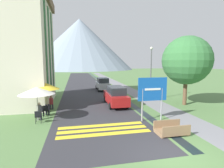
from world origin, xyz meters
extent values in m
plane|color=#517542|center=(0.00, 20.00, 0.00)|extent=(160.00, 160.00, 0.00)
cube|color=#2D2D33|center=(-2.50, 30.00, 0.00)|extent=(6.40, 60.00, 0.01)
cube|color=slate|center=(3.60, 30.00, 0.00)|extent=(2.20, 60.00, 0.01)
cube|color=black|center=(1.20, 30.00, 0.00)|extent=(0.60, 60.00, 0.00)
cube|color=yellow|center=(-2.50, 3.03, 0.01)|extent=(5.44, 0.44, 0.01)
cube|color=yellow|center=(-2.50, 3.73, 0.01)|extent=(5.44, 0.44, 0.01)
cube|color=yellow|center=(-2.50, 4.43, 0.01)|extent=(5.44, 0.44, 0.01)
cone|color=gray|center=(-1.09, 96.39, 14.12)|extent=(59.53, 59.53, 28.25)
cube|color=beige|center=(-9.40, 12.00, 5.31)|extent=(5.77, 7.67, 10.62)
cube|color=#285633|center=(-6.49, 9.89, 5.31)|extent=(0.06, 0.70, 7.97)
cube|color=#285633|center=(-6.49, 12.00, 5.31)|extent=(0.06, 0.70, 7.97)
cube|color=#285633|center=(-6.49, 14.11, 5.31)|extent=(0.06, 0.70, 7.97)
cylinder|color=gray|center=(0.37, 4.69, 1.14)|extent=(0.10, 0.10, 2.28)
cylinder|color=gray|center=(1.81, 4.69, 1.14)|extent=(0.10, 0.10, 2.28)
cube|color=#1451AD|center=(1.09, 4.67, 2.23)|extent=(2.10, 0.05, 1.60)
cube|color=white|center=(1.09, 4.64, 2.23)|extent=(1.16, 0.02, 0.14)
cube|color=#846647|center=(1.20, 2.31, 0.14)|extent=(1.70, 1.10, 0.12)
cube|color=#846647|center=(1.20, 1.80, 0.43)|extent=(1.70, 0.08, 0.45)
cube|color=#846647|center=(1.20, 2.82, 0.43)|extent=(1.70, 0.08, 0.45)
cube|color=#846647|center=(0.43, 2.31, 0.04)|extent=(0.16, 0.99, 0.08)
cube|color=#846647|center=(1.97, 2.31, 0.04)|extent=(0.16, 0.99, 0.08)
cube|color=#A31919|center=(-0.40, 9.46, 0.72)|extent=(1.61, 4.30, 0.84)
cube|color=#23282D|center=(-0.40, 9.25, 1.48)|extent=(1.37, 2.36, 0.68)
cylinder|color=black|center=(-1.17, 10.79, 0.30)|extent=(0.18, 0.60, 0.60)
cylinder|color=black|center=(0.37, 10.79, 0.30)|extent=(0.18, 0.60, 0.60)
cylinder|color=black|center=(-1.17, 8.13, 0.30)|extent=(0.18, 0.60, 0.60)
cylinder|color=black|center=(0.37, 8.13, 0.30)|extent=(0.18, 0.60, 0.60)
cube|color=#B2B2B7|center=(-0.19, 18.71, 0.72)|extent=(1.67, 3.84, 0.84)
cube|color=#23282D|center=(-0.19, 18.52, 1.48)|extent=(1.42, 2.11, 0.68)
cylinder|color=black|center=(-0.98, 19.90, 0.30)|extent=(0.18, 0.60, 0.60)
cylinder|color=black|center=(0.61, 19.90, 0.30)|extent=(0.18, 0.60, 0.60)
cylinder|color=black|center=(-0.98, 17.52, 0.30)|extent=(0.18, 0.60, 0.60)
cylinder|color=black|center=(0.61, 17.52, 0.30)|extent=(0.18, 0.60, 0.60)
cube|color=black|center=(-6.91, 10.01, 0.45)|extent=(0.40, 0.40, 0.04)
cube|color=black|center=(-6.91, 9.83, 0.65)|extent=(0.40, 0.04, 0.40)
cylinder|color=black|center=(-7.08, 10.18, 0.23)|extent=(0.03, 0.03, 0.45)
cylinder|color=black|center=(-6.74, 10.18, 0.23)|extent=(0.03, 0.03, 0.45)
cylinder|color=black|center=(-7.08, 9.84, 0.23)|extent=(0.03, 0.03, 0.45)
cylinder|color=black|center=(-6.74, 9.84, 0.23)|extent=(0.03, 0.03, 0.45)
cube|color=black|center=(-6.67, 7.16, 0.45)|extent=(0.40, 0.40, 0.04)
cube|color=black|center=(-6.67, 6.98, 0.65)|extent=(0.40, 0.04, 0.40)
cylinder|color=black|center=(-6.84, 7.33, 0.23)|extent=(0.03, 0.03, 0.45)
cylinder|color=black|center=(-6.50, 7.33, 0.23)|extent=(0.03, 0.03, 0.45)
cylinder|color=black|center=(-6.84, 6.99, 0.23)|extent=(0.03, 0.03, 0.45)
cylinder|color=black|center=(-6.50, 6.99, 0.23)|extent=(0.03, 0.03, 0.45)
cube|color=black|center=(-6.32, 7.31, 0.45)|extent=(0.40, 0.40, 0.04)
cube|color=black|center=(-6.32, 7.13, 0.65)|extent=(0.40, 0.04, 0.40)
cylinder|color=black|center=(-6.49, 7.48, 0.23)|extent=(0.03, 0.03, 0.45)
cylinder|color=black|center=(-6.15, 7.48, 0.23)|extent=(0.03, 0.03, 0.45)
cylinder|color=black|center=(-6.49, 7.14, 0.23)|extent=(0.03, 0.03, 0.45)
cylinder|color=black|center=(-6.15, 7.14, 0.23)|extent=(0.03, 0.03, 0.45)
cube|color=black|center=(-6.57, 5.80, 0.45)|extent=(0.40, 0.40, 0.04)
cube|color=black|center=(-6.57, 5.62, 0.65)|extent=(0.40, 0.04, 0.40)
cylinder|color=black|center=(-6.74, 5.97, 0.23)|extent=(0.03, 0.03, 0.45)
cylinder|color=black|center=(-6.40, 5.97, 0.23)|extent=(0.03, 0.03, 0.45)
cylinder|color=black|center=(-6.74, 5.63, 0.23)|extent=(0.03, 0.03, 0.45)
cylinder|color=black|center=(-6.40, 5.63, 0.23)|extent=(0.03, 0.03, 0.45)
cylinder|color=#B7B2A8|center=(-6.70, 6.30, 1.11)|extent=(0.06, 0.06, 2.22)
cone|color=silver|center=(-6.70, 6.30, 2.12)|extent=(2.39, 2.39, 0.50)
cylinder|color=#B7B2A8|center=(-6.52, 8.70, 1.11)|extent=(0.06, 0.06, 2.22)
cone|color=yellow|center=(-6.52, 8.70, 2.12)|extent=(2.28, 2.28, 0.53)
cylinder|color=#282833|center=(-6.73, 6.48, 0.23)|extent=(0.14, 0.14, 0.46)
cylinder|color=#282833|center=(-6.55, 6.48, 0.23)|extent=(0.14, 0.14, 0.46)
cylinder|color=#4C4C56|center=(-6.64, 6.48, 0.75)|extent=(0.32, 0.32, 0.59)
sphere|color=beige|center=(-6.64, 6.48, 1.15)|extent=(0.22, 0.22, 0.22)
cylinder|color=#282833|center=(-6.36, 7.61, 0.44)|extent=(0.14, 0.14, 0.87)
cylinder|color=#282833|center=(-6.18, 7.61, 0.44)|extent=(0.14, 0.14, 0.87)
cylinder|color=gray|center=(-6.27, 7.61, 1.16)|extent=(0.32, 0.32, 0.58)
sphere|color=beige|center=(-6.27, 7.61, 1.55)|extent=(0.22, 0.22, 0.22)
cylinder|color=#282833|center=(-6.26, 9.21, 0.23)|extent=(0.14, 0.14, 0.46)
cylinder|color=#282833|center=(-6.08, 9.21, 0.23)|extent=(0.14, 0.14, 0.46)
cylinder|color=maroon|center=(-6.17, 9.21, 0.72)|extent=(0.32, 0.32, 0.53)
sphere|color=#9E755B|center=(-6.17, 9.21, 1.09)|extent=(0.22, 0.22, 0.22)
cylinder|color=#515156|center=(3.78, 10.93, 2.70)|extent=(0.12, 0.12, 5.40)
sphere|color=silver|center=(3.78, 10.93, 5.52)|extent=(0.28, 0.28, 0.28)
cylinder|color=brown|center=(6.14, 8.31, 1.16)|extent=(0.36, 0.36, 2.32)
sphere|color=#336B38|center=(6.14, 8.31, 4.24)|extent=(4.52, 4.52, 4.52)
camera|label=1|loc=(-4.09, -6.33, 4.07)|focal=28.00mm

